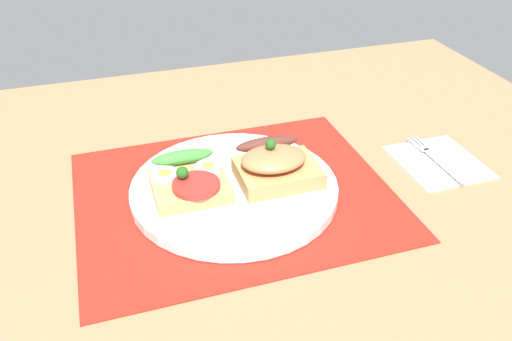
{
  "coord_description": "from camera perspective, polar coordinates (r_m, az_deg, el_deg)",
  "views": [
    {
      "loc": [
        -14.61,
        -55.23,
        40.99
      ],
      "look_at": [
        3.0,
        0.0,
        3.21
      ],
      "focal_mm": 37.21,
      "sensor_mm": 36.0,
      "label": 1
    }
  ],
  "objects": [
    {
      "name": "sandwich_egg_tomato",
      "position": [
        0.68,
        -7.18,
        -1.04
      ],
      "size": [
        9.48,
        10.27,
        3.84
      ],
      "color": "tan",
      "rests_on": "plate"
    },
    {
      "name": "sandwich_salmon",
      "position": [
        0.69,
        2.07,
        0.65
      ],
      "size": [
        10.49,
        9.49,
        5.8
      ],
      "color": "#B0834D",
      "rests_on": "plate"
    },
    {
      "name": "placemat",
      "position": [
        0.7,
        -2.33,
        -2.5
      ],
      "size": [
        40.72,
        33.52,
        0.3
      ],
      "primitive_type": "cube",
      "color": "#A22016",
      "rests_on": "ground_plane"
    },
    {
      "name": "fork",
      "position": [
        0.81,
        18.64,
        1.35
      ],
      "size": [
        1.62,
        12.88,
        0.32
      ],
      "color": "#B7B7BC",
      "rests_on": "napkin"
    },
    {
      "name": "plate",
      "position": [
        0.7,
        -2.35,
        -1.93
      ],
      "size": [
        27.13,
        27.13,
        1.41
      ],
      "primitive_type": "cylinder",
      "color": "white",
      "rests_on": "placemat"
    },
    {
      "name": "ground_plane",
      "position": [
        0.71,
        -2.3,
        -3.64
      ],
      "size": [
        120.0,
        90.0,
        3.2
      ],
      "primitive_type": "cube",
      "color": "#9A6E4A"
    },
    {
      "name": "napkin",
      "position": [
        0.81,
        19.0,
        0.97
      ],
      "size": [
        11.4,
        12.27,
        0.6
      ],
      "primitive_type": "cube",
      "color": "white",
      "rests_on": "ground_plane"
    }
  ]
}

